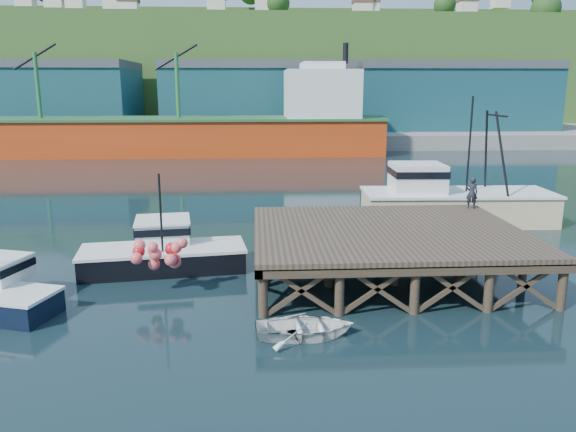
{
  "coord_description": "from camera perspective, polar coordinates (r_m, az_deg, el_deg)",
  "views": [
    {
      "loc": [
        -0.41,
        -24.26,
        8.36
      ],
      "look_at": [
        1.12,
        2.0,
        2.31
      ],
      "focal_mm": 35.0,
      "sensor_mm": 36.0,
      "label": 1
    }
  ],
  "objects": [
    {
      "name": "ground",
      "position": [
        25.67,
        -2.24,
        -6.07
      ],
      "size": [
        300.0,
        300.0,
        0.0
      ],
      "primitive_type": "plane",
      "color": "black",
      "rests_on": "ground"
    },
    {
      "name": "warehouse_right",
      "position": [
        94.32,
        15.8,
        11.34
      ],
      "size": [
        30.0,
        16.0,
        9.0
      ],
      "primitive_type": "cube",
      "color": "#1B4759",
      "rests_on": "far_quay"
    },
    {
      "name": "dockworker",
      "position": [
        30.96,
        18.17,
        2.25
      ],
      "size": [
        0.69,
        0.54,
        1.66
      ],
      "primitive_type": "imported",
      "rotation": [
        0.0,
        0.0,
        2.89
      ],
      "color": "black",
      "rests_on": "wharf"
    },
    {
      "name": "warehouse_left",
      "position": [
        95.75,
        -24.96,
        10.65
      ],
      "size": [
        32.0,
        16.0,
        9.0
      ],
      "primitive_type": "cube",
      "color": "#1B4759",
      "rests_on": "far_quay"
    },
    {
      "name": "cargo_ship",
      "position": [
        72.89,
        -9.78,
        8.79
      ],
      "size": [
        55.5,
        10.0,
        13.75
      ],
      "color": "#C93D12",
      "rests_on": "ground"
    },
    {
      "name": "warehouse_mid",
      "position": [
        89.28,
        -3.13,
        11.73
      ],
      "size": [
        28.0,
        16.0,
        9.0
      ],
      "primitive_type": "cube",
      "color": "#1B4759",
      "rests_on": "far_quay"
    },
    {
      "name": "hillside",
      "position": [
        124.29,
        -3.24,
        14.14
      ],
      "size": [
        220.0,
        50.0,
        22.0
      ],
      "primitive_type": "cube",
      "color": "#2D511E",
      "rests_on": "ground"
    },
    {
      "name": "dinghy",
      "position": [
        19.56,
        1.75,
        -11.21
      ],
      "size": [
        3.48,
        2.54,
        0.7
      ],
      "primitive_type": "imported",
      "rotation": [
        0.0,
        0.0,
        1.61
      ],
      "color": "white",
      "rests_on": "ground"
    },
    {
      "name": "trawler",
      "position": [
        36.64,
        16.46,
        1.81
      ],
      "size": [
        11.86,
        4.63,
        7.84
      ],
      "rotation": [
        0.0,
        0.0,
        -0.04
      ],
      "color": "beige",
      "rests_on": "ground"
    },
    {
      "name": "far_quay",
      "position": [
        94.55,
        -3.1,
        8.46
      ],
      "size": [
        160.0,
        40.0,
        2.0
      ],
      "primitive_type": "cube",
      "color": "gray",
      "rests_on": "ground"
    },
    {
      "name": "wharf",
      "position": [
        25.61,
        10.13,
        -1.77
      ],
      "size": [
        12.0,
        10.0,
        2.62
      ],
      "color": "brown",
      "rests_on": "ground"
    },
    {
      "name": "boat_black",
      "position": [
        27.1,
        -12.55,
        -3.44
      ],
      "size": [
        7.87,
        6.55,
        4.67
      ],
      "rotation": [
        0.0,
        0.0,
        0.14
      ],
      "color": "black",
      "rests_on": "ground"
    }
  ]
}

